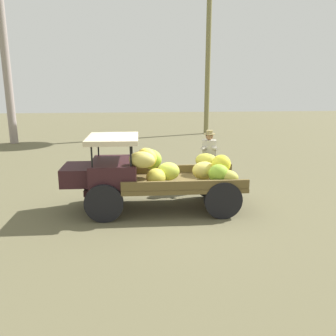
# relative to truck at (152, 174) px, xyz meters

# --- Properties ---
(ground_plane) EXTENTS (60.00, 60.00, 0.00)m
(ground_plane) POSITION_rel_truck_xyz_m (-0.16, -0.09, -0.94)
(ground_plane) COLOR brown
(truck) EXTENTS (4.51, 1.84, 1.89)m
(truck) POSITION_rel_truck_xyz_m (0.00, 0.00, 0.00)
(truck) COLOR black
(truck) RESTS_ON ground
(farmer) EXTENTS (0.52, 0.48, 1.81)m
(farmer) POSITION_rel_truck_xyz_m (-1.77, -1.49, 0.10)
(farmer) COLOR #485774
(farmer) RESTS_ON ground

